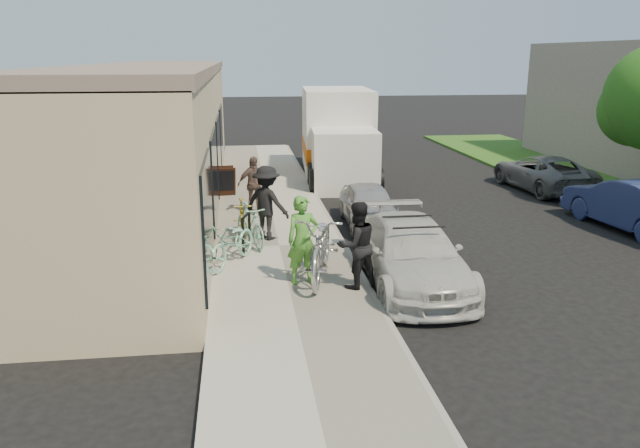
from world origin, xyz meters
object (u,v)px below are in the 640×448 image
tandem_bike (322,245)px  cruiser_bike_c (242,219)px  sedan_white (411,253)px  bystander_a (267,203)px  woman_rider (303,240)px  sandwich_board (226,181)px  far_car_gray (543,173)px  cruiser_bike_a (250,225)px  man_standing (357,245)px  cruiser_bike_b (233,243)px  bike_rack (246,230)px  far_car_blue (634,204)px  bystander_b (253,184)px  sedan_silver (369,205)px  moving_truck (338,139)px

tandem_bike → cruiser_bike_c: 3.45m
sedan_white → tandem_bike: (-1.76, 0.20, 0.18)m
bystander_a → woman_rider: bearing=136.0°
sandwich_board → tandem_bike: size_ratio=0.35×
woman_rider → bystander_a: 3.16m
far_car_gray → cruiser_bike_a: (-10.10, -5.69, 0.04)m
man_standing → cruiser_bike_c: 4.26m
woman_rider → man_standing: bearing=-32.3°
tandem_bike → bystander_a: (-0.95, 2.89, 0.22)m
man_standing → bystander_a: bearing=-86.2°
man_standing → cruiser_bike_b: bearing=-55.0°
cruiser_bike_b → man_standing: bearing=-7.7°
woman_rider → cruiser_bike_a: 2.84m
bike_rack → woman_rider: bearing=-62.5°
sandwich_board → cruiser_bike_a: 5.59m
tandem_bike → cruiser_bike_b: size_ratio=1.39×
tandem_bike → woman_rider: bearing=-138.1°
tandem_bike → cruiser_bike_c: (-1.56, 3.07, -0.21)m
far_car_blue → tandem_bike: size_ratio=1.64×
far_car_blue → bystander_b: bearing=-21.9°
sedan_white → man_standing: man_standing is taller
cruiser_bike_a → bystander_b: 3.25m
cruiser_bike_a → cruiser_bike_b: bearing=-126.6°
sedan_silver → woman_rider: size_ratio=1.93×
tandem_bike → bystander_b: bystander_b is taller
far_car_blue → bystander_b: 10.24m
far_car_blue → bike_rack: bearing=-0.2°
sedan_silver → far_car_gray: bearing=30.8°
sedan_white → bystander_a: size_ratio=2.49×
sedan_white → cruiser_bike_a: (-3.14, 2.62, -0.00)m
sedan_white → bystander_a: bearing=132.0°
bike_rack → far_car_gray: (10.20, 6.29, -0.10)m
bystander_a → cruiser_bike_b: bearing=102.0°
far_car_gray → man_standing: 11.94m
sedan_white → bystander_b: (-2.96, 5.86, 0.30)m
cruiser_bike_a → cruiser_bike_b: size_ratio=0.88×
far_car_blue → woman_rider: bearing=12.7°
cruiser_bike_a → bike_rack: bearing=-119.7°
moving_truck → woman_rider: bearing=-98.3°
moving_truck → far_car_blue: bearing=-48.3°
woman_rider → cruiser_bike_c: 3.50m
sandwich_board → man_standing: size_ratio=0.54×
cruiser_bike_c → far_car_blue: bearing=-2.8°
far_car_blue → cruiser_bike_a: size_ratio=2.59×
sedan_silver → bystander_b: bearing=157.2°
sedan_white → bystander_a: (-2.72, 3.09, 0.40)m
tandem_bike → bystander_b: (-1.20, 5.65, 0.12)m
far_car_blue → bystander_a: size_ratio=2.36×
man_standing → cruiser_bike_b: 2.90m
moving_truck → far_car_blue: moving_truck is taller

